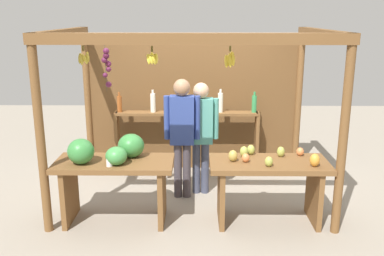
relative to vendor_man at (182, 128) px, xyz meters
The scene contains 7 objects.
ground_plane 1.00m from the vendor_man, 32.22° to the left, with size 12.00×12.00×0.00m, color gray.
market_stall 0.68m from the vendor_man, 77.53° to the left, with size 3.45×2.24×2.26m.
fruit_counter_left 1.11m from the vendor_man, 138.56° to the right, with size 1.40×0.70×1.06m.
fruit_counter_right 1.33m from the vendor_man, 34.04° to the right, with size 1.40×0.64×0.92m.
bottle_shelf_unit 0.90m from the vendor_man, 87.03° to the left, with size 2.22×0.22×1.35m.
vendor_man is the anchor object (origin of this frame).
vendor_woman 0.30m from the vendor_man, 30.22° to the left, with size 0.48×0.21×1.57m.
Camera 1 is at (0.06, -5.57, 2.45)m, focal length 39.98 mm.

